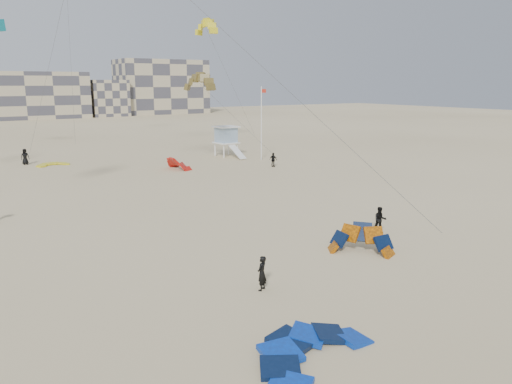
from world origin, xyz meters
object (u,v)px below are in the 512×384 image
kite_ground_orange (360,252)px  kitesurfer_main (262,273)px  kite_ground_blue (312,356)px  lifeguard_tower_near (226,141)px

kite_ground_orange → kitesurfer_main: bearing=-119.9°
kite_ground_blue → kitesurfer_main: (1.61, 5.54, 0.80)m
kite_ground_orange → lifeguard_tower_near: lifeguard_tower_near is taller
kite_ground_blue → kite_ground_orange: size_ratio=1.28×
kite_ground_blue → lifeguard_tower_near: size_ratio=0.85×
kite_ground_blue → kitesurfer_main: 5.83m
kite_ground_orange → lifeguard_tower_near: (11.83, 36.07, 1.89)m
kite_ground_blue → kite_ground_orange: bearing=20.3°
kite_ground_orange → kitesurfer_main: (-7.36, -1.36, 0.80)m
kite_ground_orange → kitesurfer_main: 7.53m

